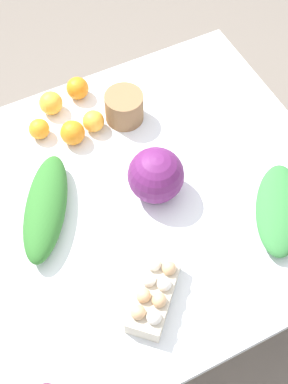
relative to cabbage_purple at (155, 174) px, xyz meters
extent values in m
plane|color=#70665B|center=(-0.04, 0.00, -0.79)|extent=(8.00, 8.00, 0.00)
cube|color=silver|center=(-0.04, 0.00, -0.10)|extent=(1.18, 1.08, 0.03)
cylinder|color=brown|center=(0.49, 0.47, -0.45)|extent=(0.06, 0.06, 0.67)
sphere|color=#601E5B|center=(0.00, 0.00, 0.00)|extent=(0.17, 0.17, 0.17)
cube|color=beige|center=(-0.17, -0.32, -0.05)|extent=(0.22, 0.23, 0.06)
sphere|color=white|center=(-0.20, -0.38, -0.01)|extent=(0.04, 0.04, 0.04)
sphere|color=tan|center=(-0.17, -0.35, -0.01)|extent=(0.04, 0.04, 0.04)
sphere|color=white|center=(-0.13, -0.31, -0.01)|extent=(0.04, 0.04, 0.04)
sphere|color=tan|center=(-0.10, -0.28, -0.01)|extent=(0.04, 0.04, 0.04)
sphere|color=tan|center=(-0.23, -0.35, -0.01)|extent=(0.04, 0.04, 0.04)
sphere|color=tan|center=(-0.20, -0.32, -0.01)|extent=(0.04, 0.04, 0.04)
sphere|color=white|center=(-0.16, -0.28, -0.01)|extent=(0.04, 0.04, 0.04)
sphere|color=white|center=(-0.13, -0.25, -0.01)|extent=(0.04, 0.04, 0.04)
cylinder|color=olive|center=(0.04, 0.30, -0.03)|extent=(0.13, 0.13, 0.10)
ellipsoid|color=#2D6B28|center=(-0.33, 0.06, -0.04)|extent=(0.28, 0.38, 0.09)
ellipsoid|color=#337538|center=(0.29, -0.24, -0.05)|extent=(0.30, 0.34, 0.07)
sphere|color=#F9A833|center=(-0.17, 0.44, -0.05)|extent=(0.08, 0.08, 0.08)
sphere|color=orange|center=(-0.06, 0.46, -0.05)|extent=(0.08, 0.08, 0.08)
sphere|color=orange|center=(-0.15, 0.29, -0.04)|extent=(0.08, 0.08, 0.08)
sphere|color=orange|center=(-0.24, 0.36, -0.05)|extent=(0.07, 0.07, 0.07)
sphere|color=#F9A833|center=(-0.07, 0.31, -0.05)|extent=(0.07, 0.07, 0.07)
camera|label=1|loc=(-0.43, -0.78, 1.31)|focal=50.00mm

